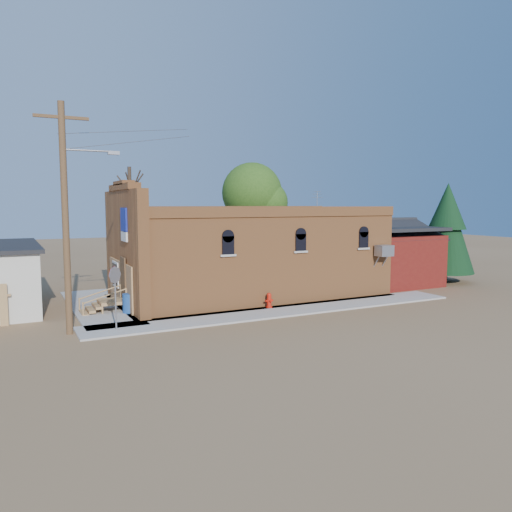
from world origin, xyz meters
name	(u,v)px	position (x,y,z in m)	size (l,w,h in m)	color
ground	(267,319)	(0.00, 0.00, 0.00)	(120.00, 120.00, 0.00)	brown
sidewalk_south	(285,311)	(1.50, 0.90, 0.04)	(19.00, 2.20, 0.08)	#9E9991
sidewalk_west	(99,306)	(-6.30, 6.00, 0.04)	(2.60, 10.00, 0.08)	#9E9991
brick_bar	(246,254)	(1.64, 5.49, 2.34)	(16.40, 7.97, 6.30)	#BD703A
red_shed	(383,248)	(11.50, 5.50, 2.27)	(5.40, 6.40, 4.30)	#59120F
utility_pole	(67,213)	(-8.14, 1.20, 4.77)	(3.12, 0.26, 9.00)	#513C20
tree_bare_near	(130,191)	(-3.00, 13.00, 5.96)	(2.80, 2.80, 7.65)	#403024
tree_leafy	(252,193)	(6.00, 13.50, 5.93)	(4.40, 4.40, 8.15)	#403024
evergreen_tree	(447,226)	(15.50, 4.00, 3.71)	(3.60, 3.60, 6.50)	#403024
fire_hydrant	(269,300)	(1.06, 1.72, 0.44)	(0.42, 0.40, 0.74)	red
stop_sign	(115,281)	(-6.47, 0.80, 2.05)	(0.56, 0.51, 2.57)	gray
trash_barrel	(129,303)	(-5.30, 3.69, 0.53)	(0.58, 0.58, 0.89)	navy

